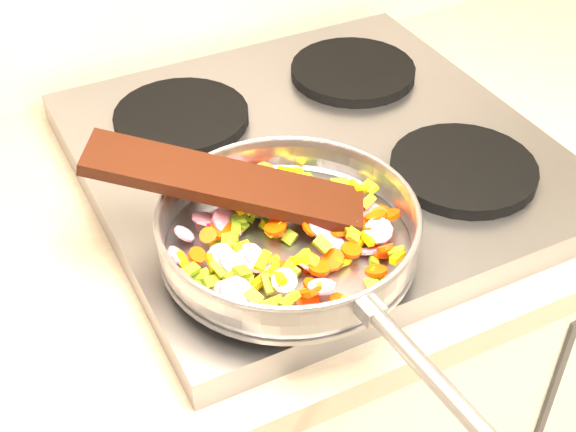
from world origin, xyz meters
name	(u,v)px	position (x,y,z in m)	size (l,w,h in m)	color
cooktop	(316,159)	(-0.70, 1.67, 0.92)	(0.60, 0.60, 0.04)	#939399
grate_fl	(268,234)	(-0.84, 1.52, 0.95)	(0.19, 0.19, 0.02)	black
grate_fr	(463,169)	(-0.56, 1.52, 0.95)	(0.19, 0.19, 0.02)	black
grate_bl	(181,117)	(-0.84, 1.81, 0.95)	(0.19, 0.19, 0.02)	black
grate_br	(353,71)	(-0.56, 1.81, 0.95)	(0.19, 0.19, 0.02)	black
saute_pan	(289,230)	(-0.83, 1.48, 0.99)	(0.33, 0.50, 0.06)	#9E9EA5
vegetable_heap	(287,236)	(-0.84, 1.48, 0.98)	(0.27, 0.27, 0.05)	yellow
wooden_spatula	(226,182)	(-0.88, 1.56, 1.01)	(0.32, 0.07, 0.01)	black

